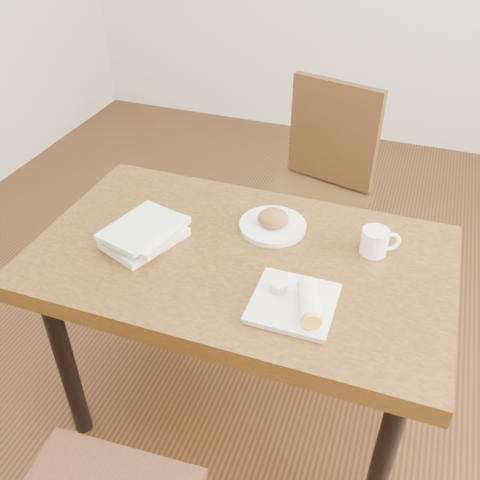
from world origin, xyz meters
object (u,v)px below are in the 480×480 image
(chair_far, at_px, (318,180))
(plate_burrito, at_px, (298,303))
(coffee_mug, at_px, (376,241))
(book_stack, at_px, (145,233))
(table, at_px, (240,276))
(plate_scone, at_px, (273,223))

(chair_far, xyz_separation_m, plate_burrito, (0.16, -1.01, 0.22))
(coffee_mug, bearing_deg, book_stack, -164.81)
(table, bearing_deg, book_stack, -172.21)
(coffee_mug, bearing_deg, table, -159.38)
(chair_far, height_order, book_stack, chair_far)
(plate_scone, bearing_deg, chair_far, 89.59)
(table, relative_size, chair_far, 1.29)
(table, bearing_deg, coffee_mug, 20.62)
(table, relative_size, plate_burrito, 5.66)
(chair_far, bearing_deg, plate_burrito, -80.92)
(chair_far, bearing_deg, coffee_mug, -65.87)
(chair_far, bearing_deg, book_stack, -111.62)
(table, height_order, coffee_mug, coffee_mug)
(table, relative_size, book_stack, 4.48)
(table, distance_m, chair_far, 0.85)
(table, bearing_deg, plate_burrito, -37.52)
(plate_scone, relative_size, coffee_mug, 1.83)
(table, distance_m, plate_scone, 0.20)
(coffee_mug, bearing_deg, plate_scone, 177.36)
(chair_far, relative_size, plate_scone, 4.56)
(table, distance_m, coffee_mug, 0.42)
(chair_far, distance_m, book_stack, 0.97)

